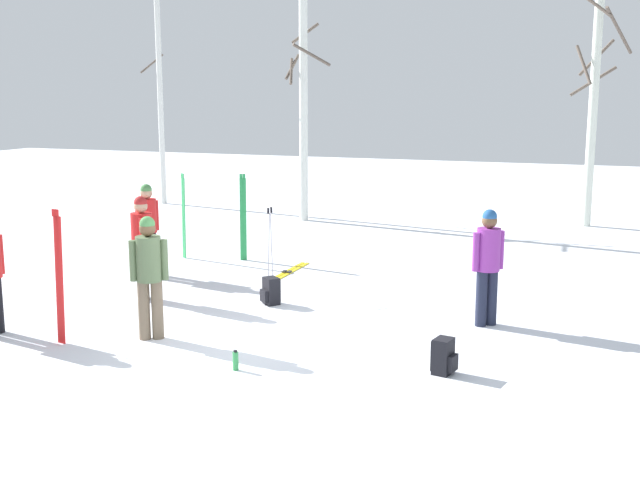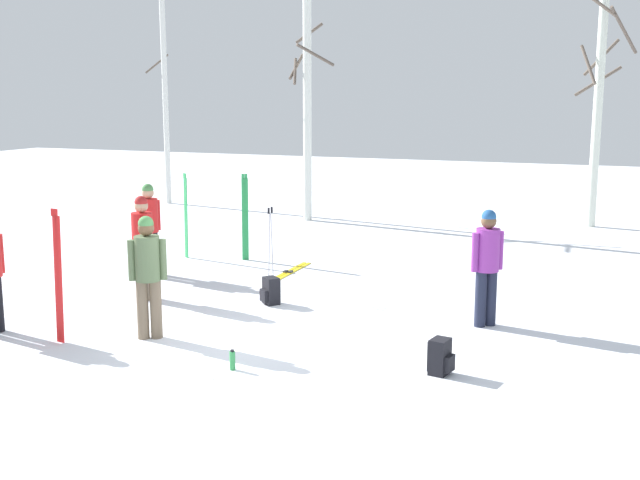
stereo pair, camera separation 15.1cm
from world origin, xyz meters
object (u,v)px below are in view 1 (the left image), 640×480
at_px(ski_pair_lying_0, 288,272).
at_px(ski_poles_0, 270,247).
at_px(person_1, 149,270).
at_px(backpack_0, 444,357).
at_px(backpack_1, 271,291).
at_px(birch_tree_2, 593,106).
at_px(person_4, 142,241).
at_px(ski_pair_planted_2, 243,218).
at_px(birch_tree_1, 303,108).
at_px(person_0, 488,260).
at_px(water_bottle_0, 236,361).
at_px(person_2, 147,224).
at_px(ski_pair_planted_0, 184,216).
at_px(ski_pair_planted_1, 59,278).
at_px(birch_tree_0, 160,88).

distance_m(ski_pair_lying_0, ski_poles_0, 1.63).
height_order(person_1, ski_pair_lying_0, person_1).
bearing_deg(ski_poles_0, backpack_0, -38.71).
xyz_separation_m(backpack_1, birch_tree_2, (4.38, 9.79, 2.82)).
bearing_deg(backpack_0, person_4, 162.61).
height_order(person_1, person_4, same).
bearing_deg(birch_tree_2, ski_pair_planted_2, -132.53).
bearing_deg(birch_tree_1, ski_pair_planted_2, -81.35).
distance_m(ski_pair_lying_0, backpack_1, 2.27).
xyz_separation_m(person_0, water_bottle_0, (-2.55, -3.01, -0.86)).
bearing_deg(person_4, person_2, 120.36).
height_order(ski_pair_planted_2, backpack_0, ski_pair_planted_2).
height_order(person_2, ski_pair_planted_0, ski_pair_planted_0).
height_order(water_bottle_0, birch_tree_2, birch_tree_2).
xyz_separation_m(birch_tree_1, birch_tree_2, (7.09, 1.72, 0.07)).
xyz_separation_m(person_0, backpack_0, (-0.14, -2.22, -0.77)).
bearing_deg(water_bottle_0, ski_pair_lying_0, 106.42).
xyz_separation_m(person_1, person_2, (-2.16, 3.26, 0.00)).
xyz_separation_m(ski_pair_planted_1, birch_tree_0, (-6.16, 12.36, 2.58)).
xyz_separation_m(backpack_0, water_bottle_0, (-2.41, -0.79, -0.09)).
distance_m(person_1, birch_tree_0, 13.99).
bearing_deg(birch_tree_0, birch_tree_2, 1.25).
relative_size(ski_pair_planted_0, ski_pair_planted_1, 0.95).
relative_size(person_1, birch_tree_0, 0.25).
bearing_deg(person_1, person_0, 28.70).
distance_m(ski_pair_planted_0, backpack_1, 4.16).
bearing_deg(ski_poles_0, ski_pair_planted_0, 146.04).
relative_size(ski_pair_planted_2, backpack_0, 3.99).
relative_size(ski_pair_planted_0, backpack_1, 3.97).
bearing_deg(ski_pair_planted_1, person_0, 29.23).
bearing_deg(ski_pair_planted_1, ski_poles_0, 68.12).
bearing_deg(ski_pair_planted_0, backpack_0, -36.71).
height_order(ski_pair_lying_0, water_bottle_0, water_bottle_0).
bearing_deg(person_4, birch_tree_1, 94.32).
xyz_separation_m(ski_pair_lying_0, ski_poles_0, (0.29, -1.41, 0.77)).
bearing_deg(birch_tree_0, person_0, -39.71).
relative_size(person_0, birch_tree_0, 0.25).
relative_size(person_0, ski_pair_lying_0, 0.96).
bearing_deg(ski_poles_0, person_4, -144.47).
relative_size(person_1, person_2, 1.00).
bearing_deg(ski_poles_0, person_0, -10.32).
bearing_deg(person_4, ski_pair_planted_2, 87.61).
bearing_deg(water_bottle_0, ski_pair_planted_1, 177.99).
relative_size(ski_pair_planted_0, birch_tree_2, 0.29).
bearing_deg(person_1, backpack_0, 1.23).
bearing_deg(water_bottle_0, backpack_0, 18.27).
xyz_separation_m(ski_pair_planted_2, backpack_1, (1.93, -2.91, -0.66)).
distance_m(person_0, water_bottle_0, 4.04).
relative_size(person_2, birch_tree_1, 0.30).
height_order(ski_poles_0, birch_tree_2, birch_tree_2).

